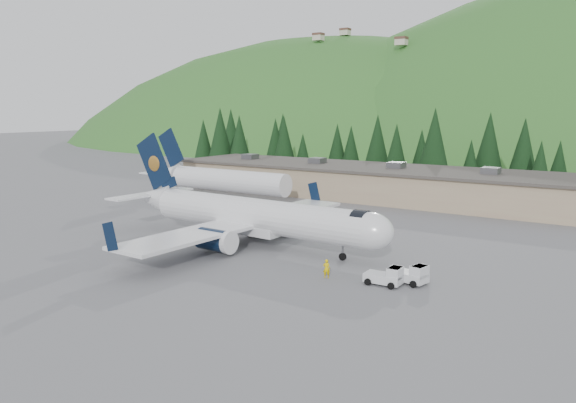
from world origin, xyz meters
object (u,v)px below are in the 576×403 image
Objects in this scene: airliner at (250,216)px; second_airliner at (216,179)px; baggage_tug_b at (411,275)px; baggage_tug_a at (387,277)px; ramp_worker at (327,269)px; terminal_building at (368,181)px.

airliner is 32.45m from second_airliner.
second_airliner is (-23.89, 21.96, 0.18)m from airliner.
airliner is 20.59m from baggage_tug_b.
baggage_tug_b is at bearing -30.33° from second_airliner.
baggage_tug_a is (42.42, -27.32, -2.58)m from second_airliner.
ramp_worker is at bearing -23.61° from airliner.
baggage_tug_b is 48.21m from terminal_building.
terminal_building is at bearing 116.11° from baggage_tug_a.
terminal_building is at bearing 131.42° from baggage_tug_b.
airliner is at bearing -42.60° from second_airliner.
terminal_building is (-22.51, 43.32, 1.88)m from baggage_tug_a.
airliner is at bearing 162.53° from baggage_tug_a.
second_airliner is at bearing -60.30° from ramp_worker.
airliner reaches higher than second_airliner.
second_airliner reaches higher than baggage_tug_a.
second_airliner is 50.53m from baggage_tug_a.
baggage_tug_b is (20.10, -3.77, -2.38)m from airliner.
airliner is 20.88× the size of ramp_worker.
second_airliner reaches higher than ramp_worker.
second_airliner is 7.92× the size of baggage_tug_b.
terminal_building reaches higher than baggage_tug_a.
airliner is 38.17m from terminal_building.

